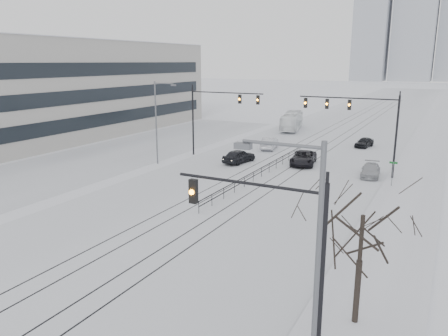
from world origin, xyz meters
TOP-DOWN VIEW (x-y plane):
  - road at (0.00, 60.00)m, footprint 22.00×260.00m
  - sidewalk_east at (13.50, 60.00)m, footprint 5.00×260.00m
  - curb at (11.05, 60.00)m, footprint 0.10×260.00m
  - parking_strip at (-20.00, 35.00)m, footprint 14.00×60.00m
  - tram_rails at (-0.00, 40.00)m, footprint 5.30×180.00m
  - office_building at (-37.97, 35.00)m, footprint 20.20×62.20m
  - skyline at (5.02, 273.63)m, footprint 96.00×48.00m
  - traffic_mast_near at (10.79, 6.00)m, footprint 6.10×0.37m
  - traffic_mast_ne at (8.15, 34.99)m, footprint 9.60×0.37m
  - traffic_mast_nw at (-8.52, 36.00)m, footprint 9.10×0.37m
  - street_light_east at (12.70, 3.00)m, footprint 2.73×0.25m
  - street_light_west at (-12.20, 30.00)m, footprint 2.73×0.25m
  - bare_tree at (13.20, 9.00)m, footprint 4.40×4.40m
  - median_fence at (0.00, 30.00)m, footprint 0.06×24.00m
  - street_sign at (11.80, 32.00)m, footprint 0.70×0.06m
  - sedan_sb_inner at (-4.63, 34.50)m, footprint 2.56×4.77m
  - sedan_sb_outer at (-4.60, 43.48)m, footprint 2.47×4.82m
  - sedan_nb_front at (2.00, 37.03)m, footprint 3.37×5.70m
  - sedan_nb_right at (9.42, 35.23)m, footprint 2.15×4.38m
  - sedan_nb_far at (6.06, 50.47)m, footprint 2.21×3.99m
  - box_truck at (-7.41, 60.36)m, footprint 4.44×10.69m

SIDE VIEW (x-z plane):
  - road at x=0.00m, z-range 0.00..0.02m
  - parking_strip at x=-20.00m, z-range 0.00..0.03m
  - tram_rails at x=0.00m, z-range 0.02..0.03m
  - curb at x=11.05m, z-range 0.00..0.12m
  - sidewalk_east at x=13.50m, z-range 0.00..0.16m
  - median_fence at x=0.00m, z-range 0.03..1.03m
  - sedan_nb_right at x=9.42m, z-range 0.00..1.23m
  - sedan_nb_far at x=6.06m, z-range 0.00..1.29m
  - sedan_nb_front at x=2.00m, z-range 0.00..1.49m
  - sedan_sb_outer at x=-4.60m, z-range 0.00..1.51m
  - sedan_sb_inner at x=-4.63m, z-range 0.00..1.54m
  - box_truck at x=-7.41m, z-range 0.00..2.90m
  - street_sign at x=11.80m, z-range 0.41..2.81m
  - bare_tree at x=13.20m, z-range 1.44..7.54m
  - traffic_mast_near at x=10.79m, z-range 1.06..8.06m
  - street_light_east at x=12.70m, z-range 0.71..9.71m
  - street_light_west at x=-12.20m, z-range 0.71..9.71m
  - traffic_mast_nw at x=-8.52m, z-range 1.57..9.57m
  - traffic_mast_ne at x=8.15m, z-range 1.76..9.76m
  - office_building at x=-37.97m, z-range 0.01..14.12m
  - skyline at x=5.02m, z-range -5.35..66.65m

